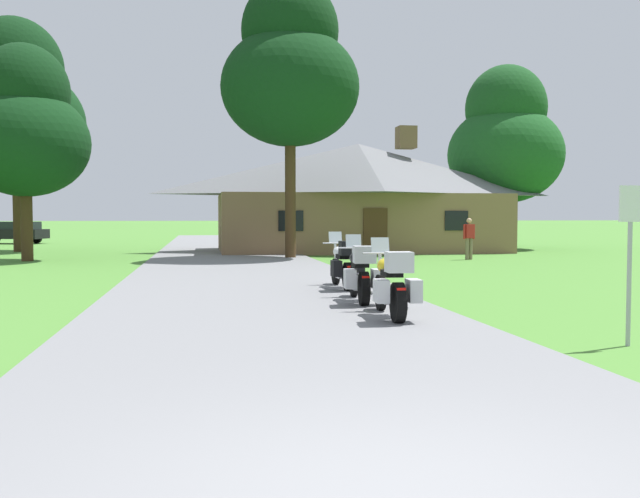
{
  "coord_description": "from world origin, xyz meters",
  "views": [
    {
      "loc": [
        -1.12,
        -3.75,
        1.73
      ],
      "look_at": [
        2.11,
        15.13,
        0.82
      ],
      "focal_mm": 38.59,
      "sensor_mm": 36.0,
      "label": 1
    }
  ],
  "objects_px": {
    "motorcycle_white_farthest_in_row": "(344,265)",
    "tree_by_lodge_front": "(290,71)",
    "motorcycle_yellow_nearest_to_camera": "(392,285)",
    "metal_signpost_roadside": "(630,245)",
    "tree_left_far": "(15,107)",
    "tree_right_of_lodge": "(505,141)",
    "tree_left_near": "(25,128)",
    "parked_black_suv_far_left": "(9,231)",
    "motorcycle_black_second_in_row": "(360,274)",
    "bystander_red_shirt_near_lodge": "(469,236)"
  },
  "relations": [
    {
      "from": "motorcycle_yellow_nearest_to_camera",
      "to": "tree_left_far",
      "type": "xyz_separation_m",
      "value": [
        -11.97,
        24.8,
        6.45
      ]
    },
    {
      "from": "motorcycle_yellow_nearest_to_camera",
      "to": "motorcycle_white_farthest_in_row",
      "type": "xyz_separation_m",
      "value": [
        0.17,
        4.71,
        0.0
      ]
    },
    {
      "from": "motorcycle_yellow_nearest_to_camera",
      "to": "tree_left_far",
      "type": "distance_m",
      "value": 28.29
    },
    {
      "from": "metal_signpost_roadside",
      "to": "parked_black_suv_far_left",
      "type": "xyz_separation_m",
      "value": [
        -17.68,
        37.94,
        -0.57
      ]
    },
    {
      "from": "motorcycle_black_second_in_row",
      "to": "parked_black_suv_far_left",
      "type": "xyz_separation_m",
      "value": [
        -15.11,
        33.23,
        0.17
      ]
    },
    {
      "from": "motorcycle_yellow_nearest_to_camera",
      "to": "parked_black_suv_far_left",
      "type": "xyz_separation_m",
      "value": [
        -15.14,
        35.37,
        0.17
      ]
    },
    {
      "from": "motorcycle_yellow_nearest_to_camera",
      "to": "bystander_red_shirt_near_lodge",
      "type": "bearing_deg",
      "value": 67.57
    },
    {
      "from": "motorcycle_yellow_nearest_to_camera",
      "to": "tree_left_far",
      "type": "height_order",
      "value": "tree_left_far"
    },
    {
      "from": "tree_left_far",
      "to": "tree_right_of_lodge",
      "type": "distance_m",
      "value": 24.95
    },
    {
      "from": "tree_by_lodge_front",
      "to": "tree_left_far",
      "type": "height_order",
      "value": "tree_left_far"
    },
    {
      "from": "motorcycle_white_farthest_in_row",
      "to": "tree_by_lodge_front",
      "type": "height_order",
      "value": "tree_by_lodge_front"
    },
    {
      "from": "motorcycle_yellow_nearest_to_camera",
      "to": "motorcycle_white_farthest_in_row",
      "type": "distance_m",
      "value": 4.72
    },
    {
      "from": "motorcycle_white_farthest_in_row",
      "to": "tree_by_lodge_front",
      "type": "xyz_separation_m",
      "value": [
        0.32,
        12.29,
        7.0
      ]
    },
    {
      "from": "metal_signpost_roadside",
      "to": "tree_left_far",
      "type": "xyz_separation_m",
      "value": [
        -14.51,
        27.37,
        5.71
      ]
    },
    {
      "from": "metal_signpost_roadside",
      "to": "parked_black_suv_far_left",
      "type": "height_order",
      "value": "metal_signpost_roadside"
    },
    {
      "from": "motorcycle_white_farthest_in_row",
      "to": "tree_left_near",
      "type": "xyz_separation_m",
      "value": [
        -9.92,
        12.54,
        4.53
      ]
    },
    {
      "from": "motorcycle_yellow_nearest_to_camera",
      "to": "motorcycle_black_second_in_row",
      "type": "height_order",
      "value": "same"
    },
    {
      "from": "tree_right_of_lodge",
      "to": "tree_left_near",
      "type": "bearing_deg",
      "value": -163.85
    },
    {
      "from": "motorcycle_black_second_in_row",
      "to": "metal_signpost_roadside",
      "type": "bearing_deg",
      "value": -56.47
    },
    {
      "from": "motorcycle_black_second_in_row",
      "to": "tree_right_of_lodge",
      "type": "distance_m",
      "value": 25.78
    },
    {
      "from": "metal_signpost_roadside",
      "to": "parked_black_suv_far_left",
      "type": "distance_m",
      "value": 41.86
    },
    {
      "from": "metal_signpost_roadside",
      "to": "tree_left_far",
      "type": "distance_m",
      "value": 31.5
    },
    {
      "from": "bystander_red_shirt_near_lodge",
      "to": "tree_left_near",
      "type": "relative_size",
      "value": 0.2
    },
    {
      "from": "motorcycle_black_second_in_row",
      "to": "motorcycle_white_farthest_in_row",
      "type": "bearing_deg",
      "value": 90.35
    },
    {
      "from": "motorcycle_yellow_nearest_to_camera",
      "to": "bystander_red_shirt_near_lodge",
      "type": "distance_m",
      "value": 16.91
    },
    {
      "from": "metal_signpost_roadside",
      "to": "tree_right_of_lodge",
      "type": "xyz_separation_m",
      "value": [
        10.39,
        26.39,
        4.41
      ]
    },
    {
      "from": "metal_signpost_roadside",
      "to": "motorcycle_black_second_in_row",
      "type": "bearing_deg",
      "value": 118.67
    },
    {
      "from": "motorcycle_black_second_in_row",
      "to": "tree_left_far",
      "type": "relative_size",
      "value": 0.18
    },
    {
      "from": "motorcycle_yellow_nearest_to_camera",
      "to": "tree_left_near",
      "type": "bearing_deg",
      "value": 123.19
    },
    {
      "from": "motorcycle_yellow_nearest_to_camera",
      "to": "tree_left_far",
      "type": "relative_size",
      "value": 0.18
    },
    {
      "from": "tree_by_lodge_front",
      "to": "metal_signpost_roadside",
      "type": "bearing_deg",
      "value": -84.0
    },
    {
      "from": "motorcycle_white_farthest_in_row",
      "to": "tree_right_of_lodge",
      "type": "bearing_deg",
      "value": 56.11
    },
    {
      "from": "motorcycle_yellow_nearest_to_camera",
      "to": "bystander_red_shirt_near_lodge",
      "type": "xyz_separation_m",
      "value": [
        7.45,
        15.18,
        0.32
      ]
    },
    {
      "from": "tree_left_near",
      "to": "tree_by_lodge_front",
      "type": "bearing_deg",
      "value": -1.41
    },
    {
      "from": "metal_signpost_roadside",
      "to": "tree_right_of_lodge",
      "type": "relative_size",
      "value": 0.22
    },
    {
      "from": "tree_right_of_lodge",
      "to": "parked_black_suv_far_left",
      "type": "bearing_deg",
      "value": 157.63
    },
    {
      "from": "motorcycle_black_second_in_row",
      "to": "tree_right_of_lodge",
      "type": "xyz_separation_m",
      "value": [
        12.96,
        21.68,
        5.16
      ]
    },
    {
      "from": "motorcycle_yellow_nearest_to_camera",
      "to": "metal_signpost_roadside",
      "type": "distance_m",
      "value": 3.69
    },
    {
      "from": "bystander_red_shirt_near_lodge",
      "to": "motorcycle_black_second_in_row",
      "type": "bearing_deg",
      "value": -134.73
    },
    {
      "from": "parked_black_suv_far_left",
      "to": "tree_left_far",
      "type": "bearing_deg",
      "value": -146.81
    },
    {
      "from": "motorcycle_yellow_nearest_to_camera",
      "to": "bystander_red_shirt_near_lodge",
      "type": "height_order",
      "value": "bystander_red_shirt_near_lodge"
    },
    {
      "from": "tree_by_lodge_front",
      "to": "tree_left_near",
      "type": "height_order",
      "value": "tree_by_lodge_front"
    },
    {
      "from": "motorcycle_black_second_in_row",
      "to": "bystander_red_shirt_near_lodge",
      "type": "height_order",
      "value": "bystander_red_shirt_near_lodge"
    },
    {
      "from": "motorcycle_black_second_in_row",
      "to": "parked_black_suv_far_left",
      "type": "bearing_deg",
      "value": 119.31
    },
    {
      "from": "motorcycle_black_second_in_row",
      "to": "tree_left_far",
      "type": "bearing_deg",
      "value": 122.63
    },
    {
      "from": "tree_right_of_lodge",
      "to": "tree_left_far",
      "type": "bearing_deg",
      "value": 177.73
    },
    {
      "from": "motorcycle_yellow_nearest_to_camera",
      "to": "tree_left_far",
      "type": "bearing_deg",
      "value": 119.46
    },
    {
      "from": "tree_right_of_lodge",
      "to": "motorcycle_black_second_in_row",
      "type": "bearing_deg",
      "value": -120.87
    },
    {
      "from": "tree_left_near",
      "to": "tree_right_of_lodge",
      "type": "bearing_deg",
      "value": 16.15
    },
    {
      "from": "tree_left_far",
      "to": "tree_right_of_lodge",
      "type": "bearing_deg",
      "value": -2.27
    }
  ]
}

